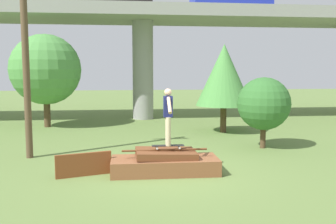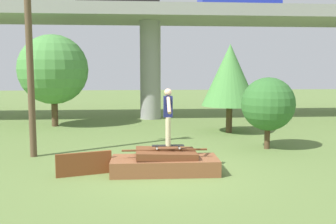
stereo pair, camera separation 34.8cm
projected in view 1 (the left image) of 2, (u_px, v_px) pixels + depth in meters
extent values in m
plane|color=olive|center=(165.00, 173.00, 9.59)|extent=(80.00, 80.00, 0.00)
cube|color=brown|center=(165.00, 165.00, 9.57)|extent=(2.74, 1.13, 0.39)
cube|color=brown|center=(166.00, 154.00, 9.63)|extent=(1.55, 1.03, 0.23)
cylinder|color=#5B3319|center=(165.00, 150.00, 9.52)|extent=(2.18, 0.05, 0.05)
cube|color=brown|center=(84.00, 165.00, 9.29)|extent=(1.35, 0.49, 0.58)
cube|color=black|center=(168.00, 146.00, 9.56)|extent=(0.82, 0.20, 0.01)
cylinder|color=silver|center=(179.00, 147.00, 9.68)|extent=(0.05, 0.03, 0.05)
cylinder|color=silver|center=(180.00, 148.00, 9.52)|extent=(0.05, 0.03, 0.05)
cylinder|color=silver|center=(157.00, 147.00, 9.62)|extent=(0.05, 0.03, 0.05)
cylinder|color=silver|center=(157.00, 149.00, 9.45)|extent=(0.05, 0.03, 0.05)
cylinder|color=#C6B78E|center=(168.00, 131.00, 9.60)|extent=(0.12, 0.12, 0.73)
cylinder|color=#C6B78E|center=(168.00, 132.00, 9.43)|extent=(0.12, 0.12, 0.73)
cube|color=#191E51|center=(168.00, 106.00, 9.45)|extent=(0.22, 0.21, 0.53)
sphere|color=tan|center=(168.00, 92.00, 9.41)|extent=(0.19, 0.19, 0.19)
cylinder|color=tan|center=(167.00, 103.00, 9.74)|extent=(0.09, 0.45, 0.40)
cylinder|color=tan|center=(169.00, 105.00, 9.14)|extent=(0.09, 0.45, 0.40)
cube|color=gray|center=(143.00, 15.00, 19.66)|extent=(44.00, 4.51, 0.60)
cylinder|color=gray|center=(143.00, 70.00, 19.99)|extent=(1.10, 1.10, 5.22)
cube|color=black|center=(111.00, 0.00, 18.85)|extent=(4.05, 1.87, 0.64)
cube|color=#1E2D9E|center=(230.00, 1.00, 19.62)|extent=(4.09, 1.71, 0.80)
cylinder|color=brown|center=(25.00, 47.00, 10.90)|extent=(0.20, 0.20, 6.56)
cylinder|color=#4C3823|center=(223.00, 119.00, 15.80)|extent=(0.26, 0.26, 1.14)
cone|color=#4C8E42|center=(224.00, 75.00, 15.59)|extent=(2.33, 2.33, 2.56)
cylinder|color=#4C3823|center=(263.00, 137.00, 12.63)|extent=(0.18, 0.18, 0.75)
sphere|color=#336B2D|center=(264.00, 104.00, 12.50)|extent=(1.77, 1.77, 1.77)
cylinder|color=#4C3823|center=(47.00, 113.00, 17.30)|extent=(0.29, 0.29, 1.29)
sphere|color=#4C8E42|center=(46.00, 69.00, 17.07)|extent=(3.21, 3.21, 3.21)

